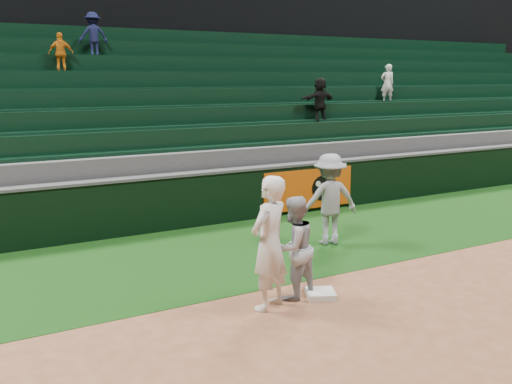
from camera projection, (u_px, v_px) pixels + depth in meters
ground at (331, 301)px, 8.70m from camera, size 70.00×70.00×0.00m
foul_grass at (240, 250)px, 11.27m from camera, size 36.00×4.20×0.01m
upper_deck at (70, 9)px, 22.45m from camera, size 40.00×12.00×12.00m
first_base at (321, 294)px, 8.86m from camera, size 0.58×0.58×0.10m
first_baseman at (269, 243)px, 8.26m from camera, size 0.86×0.74×1.99m
baserunner at (293, 248)px, 8.70m from camera, size 0.90×0.77×1.60m
base_coach at (329, 199)px, 11.52m from camera, size 1.33×0.95×1.85m
field_wall at (197, 198)px, 13.04m from camera, size 36.00×0.45×1.25m
stadium_seating at (142, 137)px, 16.04m from camera, size 36.00×5.95×5.15m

